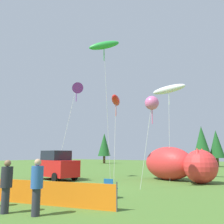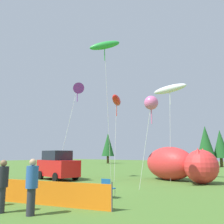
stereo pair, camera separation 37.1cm
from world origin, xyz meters
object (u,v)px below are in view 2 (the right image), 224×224
Objects in this scene: folding_chair at (107,187)px; inflatable_cat at (177,165)px; kite_green_fish at (105,46)px; kite_purple_delta at (77,87)px; spectator_in_green_shirt at (2,184)px; kite_white_ghost at (170,89)px; parked_car at (58,165)px; kite_red_lizard at (116,101)px; spectator_in_black_shirt at (32,184)px; kite_pink_octopus at (151,103)px.

inflatable_cat reaches higher than folding_chair.
kite_green_fish is at bearing 34.06° from folding_chair.
kite_green_fish is (-4.53, -3.17, 9.59)m from inflatable_cat.
kite_purple_delta is at bearing -179.06° from kite_green_fish.
kite_purple_delta is at bearing 48.02° from folding_chair.
kite_purple_delta reaches higher than spectator_in_green_shirt.
kite_green_fish reaches higher than inflatable_cat.
folding_chair is 0.14× the size of inflatable_cat.
kite_white_ghost is (0.48, 13.94, 6.29)m from spectator_in_green_shirt.
parked_car is at bearing -157.09° from kite_green_fish.
folding_chair is at bearing -36.80° from kite_purple_delta.
folding_chair is 9.92m from kite_red_lizard.
inflatable_cat reaches higher than spectator_in_black_shirt.
kite_pink_octopus is at bearing -19.40° from kite_green_fish.
parked_car is at bearing 178.09° from kite_pink_octopus.
folding_chair is 0.11× the size of kite_white_ghost.
kite_green_fish reaches higher than kite_pink_octopus.
spectator_in_black_shirt is at bearing -87.12° from kite_white_ghost.
inflatable_cat is 11.07m from kite_green_fish.
folding_chair is at bearing -94.35° from kite_pink_octopus.
inflatable_cat is 10.44m from kite_purple_delta.
folding_chair is 6.08m from kite_pink_octopus.
kite_purple_delta is at bearing -161.83° from kite_red_lizard.
spectator_in_black_shirt is 14.08m from kite_purple_delta.
folding_chair is 0.10× the size of kite_purple_delta.
parked_car reaches higher than spectator_in_green_shirt.
kite_green_fish is (-4.71, 5.76, 10.26)m from folding_chair.
kite_pink_octopus is at bearing -12.20° from kite_purple_delta.
inflatable_cat is (-0.18, 8.93, 0.67)m from folding_chair.
spectator_in_black_shirt is 9.05m from kite_pink_octopus.
kite_white_ghost reaches higher than spectator_in_green_shirt.
inflatable_cat is 3.57× the size of spectator_in_green_shirt.
kite_pink_octopus reaches higher than folding_chair.
kite_pink_octopus is at bearing 87.26° from spectator_in_black_shirt.
inflatable_cat is 13.44m from spectator_in_green_shirt.
spectator_in_black_shirt is at bearing -52.35° from kite_purple_delta.
kite_red_lizard is (-3.03, 11.28, 5.32)m from spectator_in_green_shirt.
inflatable_cat is 0.83× the size of kite_white_ghost.
kite_purple_delta is 3.82m from kite_red_lizard.
kite_purple_delta is 1.26× the size of kite_red_lizard.
spectator_in_black_shirt is 0.16× the size of kite_green_fish.
inflatable_cat is at bearing 90.42° from spectator_in_black_shirt.
kite_red_lizard reaches higher than parked_car.
spectator_in_green_shirt is 0.21× the size of kite_purple_delta.
kite_white_ghost is at bearing 101.03° from kite_pink_octopus.
folding_chair is 11.67m from kite_white_ghost.
parked_car is 0.36× the size of kite_green_fish.
parked_car is 0.49× the size of kite_purple_delta.
kite_pink_octopus is at bearing 79.63° from spectator_in_green_shirt.
kite_white_ghost reaches higher than kite_pink_octopus.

